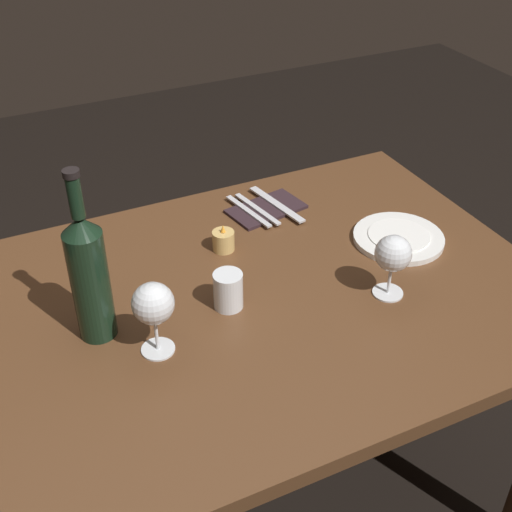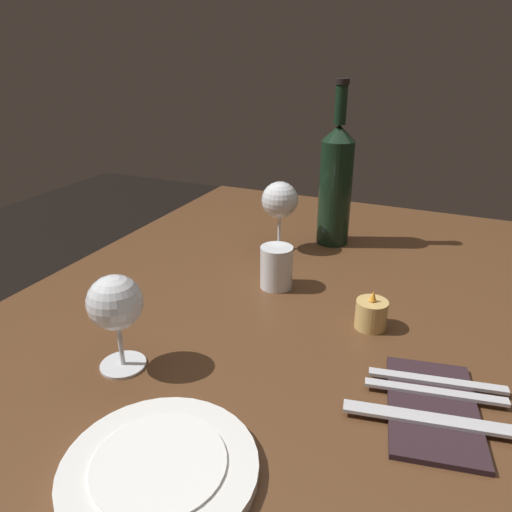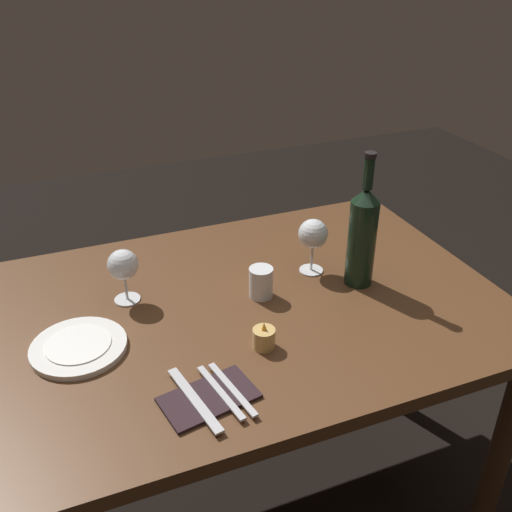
{
  "view_description": "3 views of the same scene",
  "coord_description": "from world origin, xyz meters",
  "px_view_note": "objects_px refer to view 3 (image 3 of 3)",
  "views": [
    {
      "loc": [
        -0.47,
        -1.03,
        1.64
      ],
      "look_at": [
        0.0,
        -0.04,
        0.87
      ],
      "focal_mm": 47.42,
      "sensor_mm": 36.0,
      "label": 1
    },
    {
      "loc": [
        0.73,
        0.29,
        1.17
      ],
      "look_at": [
        -0.02,
        -0.05,
        0.81
      ],
      "focal_mm": 33.99,
      "sensor_mm": 36.0,
      "label": 2
    },
    {
      "loc": [
        0.43,
        1.14,
        1.57
      ],
      "look_at": [
        -0.04,
        -0.03,
        0.85
      ],
      "focal_mm": 40.52,
      "sensor_mm": 36.0,
      "label": 3
    }
  ],
  "objects_px": {
    "folded_napkin": "(209,398)",
    "wine_glass_left": "(313,235)",
    "votive_candle": "(264,339)",
    "fork_inner": "(221,392)",
    "fork_outer": "(232,389)",
    "water_tumbler": "(261,284)",
    "table_knife": "(194,399)",
    "wine_bottle": "(362,235)",
    "wine_glass_right": "(123,266)",
    "dinner_plate": "(79,347)"
  },
  "relations": [
    {
      "from": "folded_napkin",
      "to": "wine_glass_left",
      "type": "bearing_deg",
      "value": -138.08
    },
    {
      "from": "votive_candle",
      "to": "fork_inner",
      "type": "xyz_separation_m",
      "value": [
        0.14,
        0.11,
        -0.01
      ]
    },
    {
      "from": "votive_candle",
      "to": "fork_outer",
      "type": "relative_size",
      "value": 0.37
    },
    {
      "from": "water_tumbler",
      "to": "table_knife",
      "type": "distance_m",
      "value": 0.41
    },
    {
      "from": "wine_glass_left",
      "to": "folded_napkin",
      "type": "distance_m",
      "value": 0.57
    },
    {
      "from": "water_tumbler",
      "to": "votive_candle",
      "type": "height_order",
      "value": "water_tumbler"
    },
    {
      "from": "wine_glass_left",
      "to": "water_tumbler",
      "type": "xyz_separation_m",
      "value": [
        0.18,
        0.06,
        -0.08
      ]
    },
    {
      "from": "wine_glass_left",
      "to": "wine_bottle",
      "type": "distance_m",
      "value": 0.14
    },
    {
      "from": "wine_glass_left",
      "to": "wine_glass_right",
      "type": "xyz_separation_m",
      "value": [
        0.5,
        -0.04,
        -0.01
      ]
    },
    {
      "from": "dinner_plate",
      "to": "fork_inner",
      "type": "height_order",
      "value": "dinner_plate"
    },
    {
      "from": "water_tumbler",
      "to": "wine_glass_left",
      "type": "bearing_deg",
      "value": -160.06
    },
    {
      "from": "wine_glass_right",
      "to": "wine_glass_left",
      "type": "bearing_deg",
      "value": 174.9
    },
    {
      "from": "water_tumbler",
      "to": "dinner_plate",
      "type": "bearing_deg",
      "value": 6.16
    },
    {
      "from": "votive_candle",
      "to": "wine_glass_right",
      "type": "bearing_deg",
      "value": -50.45
    },
    {
      "from": "wine_bottle",
      "to": "table_knife",
      "type": "relative_size",
      "value": 1.73
    },
    {
      "from": "wine_bottle",
      "to": "fork_outer",
      "type": "relative_size",
      "value": 2.03
    },
    {
      "from": "water_tumbler",
      "to": "folded_napkin",
      "type": "relative_size",
      "value": 0.39
    },
    {
      "from": "wine_glass_right",
      "to": "folded_napkin",
      "type": "height_order",
      "value": "wine_glass_right"
    },
    {
      "from": "wine_glass_left",
      "to": "fork_outer",
      "type": "xyz_separation_m",
      "value": [
        0.37,
        0.37,
        -0.1
      ]
    },
    {
      "from": "wine_bottle",
      "to": "fork_inner",
      "type": "distance_m",
      "value": 0.57
    },
    {
      "from": "fork_outer",
      "to": "table_knife",
      "type": "distance_m",
      "value": 0.08
    },
    {
      "from": "wine_glass_left",
      "to": "folded_napkin",
      "type": "xyz_separation_m",
      "value": [
        0.42,
        0.37,
        -0.11
      ]
    },
    {
      "from": "dinner_plate",
      "to": "fork_inner",
      "type": "relative_size",
      "value": 1.2
    },
    {
      "from": "wine_glass_left",
      "to": "fork_outer",
      "type": "distance_m",
      "value": 0.53
    },
    {
      "from": "votive_candle",
      "to": "dinner_plate",
      "type": "bearing_deg",
      "value": -20.43
    },
    {
      "from": "votive_candle",
      "to": "dinner_plate",
      "type": "relative_size",
      "value": 0.31
    },
    {
      "from": "votive_candle",
      "to": "water_tumbler",
      "type": "bearing_deg",
      "value": -110.42
    },
    {
      "from": "water_tumbler",
      "to": "table_knife",
      "type": "xyz_separation_m",
      "value": [
        0.27,
        0.31,
        -0.03
      ]
    },
    {
      "from": "wine_glass_left",
      "to": "fork_inner",
      "type": "relative_size",
      "value": 0.87
    },
    {
      "from": "folded_napkin",
      "to": "table_knife",
      "type": "bearing_deg",
      "value": 0.0
    },
    {
      "from": "water_tumbler",
      "to": "dinner_plate",
      "type": "xyz_separation_m",
      "value": [
        0.46,
        0.05,
        -0.03
      ]
    },
    {
      "from": "dinner_plate",
      "to": "fork_inner",
      "type": "distance_m",
      "value": 0.36
    },
    {
      "from": "table_knife",
      "to": "wine_glass_right",
      "type": "bearing_deg",
      "value": -82.6
    },
    {
      "from": "wine_glass_right",
      "to": "fork_inner",
      "type": "bearing_deg",
      "value": 104.63
    },
    {
      "from": "wine_glass_right",
      "to": "dinner_plate",
      "type": "bearing_deg",
      "value": 48.66
    },
    {
      "from": "water_tumbler",
      "to": "fork_outer",
      "type": "xyz_separation_m",
      "value": [
        0.19,
        0.31,
        -0.03
      ]
    },
    {
      "from": "votive_candle",
      "to": "wine_glass_left",
      "type": "bearing_deg",
      "value": -133.82
    },
    {
      "from": "fork_inner",
      "to": "table_knife",
      "type": "relative_size",
      "value": 0.85
    },
    {
      "from": "wine_glass_left",
      "to": "folded_napkin",
      "type": "height_order",
      "value": "wine_glass_left"
    },
    {
      "from": "wine_glass_left",
      "to": "wine_bottle",
      "type": "height_order",
      "value": "wine_bottle"
    },
    {
      "from": "wine_glass_left",
      "to": "table_knife",
      "type": "height_order",
      "value": "wine_glass_left"
    },
    {
      "from": "wine_glass_right",
      "to": "folded_napkin",
      "type": "xyz_separation_m",
      "value": [
        -0.08,
        0.42,
        -0.1
      ]
    },
    {
      "from": "wine_glass_right",
      "to": "dinner_plate",
      "type": "relative_size",
      "value": 0.67
    },
    {
      "from": "wine_bottle",
      "to": "votive_candle",
      "type": "bearing_deg",
      "value": 25.42
    },
    {
      "from": "wine_glass_left",
      "to": "votive_candle",
      "type": "bearing_deg",
      "value": 46.18
    },
    {
      "from": "fork_outer",
      "to": "votive_candle",
      "type": "bearing_deg",
      "value": -135.75
    },
    {
      "from": "wine_glass_right",
      "to": "wine_bottle",
      "type": "distance_m",
      "value": 0.61
    },
    {
      "from": "table_knife",
      "to": "dinner_plate",
      "type": "bearing_deg",
      "value": -53.25
    },
    {
      "from": "water_tumbler",
      "to": "fork_inner",
      "type": "xyz_separation_m",
      "value": [
        0.22,
        0.31,
        -0.03
      ]
    },
    {
      "from": "votive_candle",
      "to": "table_knife",
      "type": "relative_size",
      "value": 0.32
    }
  ]
}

